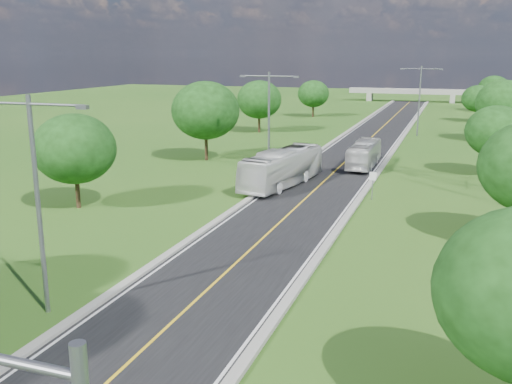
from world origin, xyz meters
TOP-DOWN VIEW (x-y plane):
  - ground at (0.00, 60.00)m, footprint 260.00×260.00m
  - road at (0.00, 66.00)m, footprint 8.00×150.00m
  - curb_left at (-4.25, 66.00)m, footprint 0.50×150.00m
  - curb_right at (4.25, 66.00)m, footprint 0.50×150.00m
  - speed_limit_sign at (5.20, 37.98)m, footprint 0.55×0.09m
  - overpass at (0.00, 140.00)m, footprint 30.00×3.00m
  - streetlight_near_left at (-6.00, 12.00)m, footprint 5.90×0.25m
  - streetlight_mid_left at (-6.00, 45.00)m, footprint 5.90×0.25m
  - streetlight_far_right at (6.00, 78.00)m, footprint 5.90×0.25m
  - tree_lb at (-16.00, 28.00)m, footprint 6.30×6.30m
  - tree_lc at (-15.00, 50.00)m, footprint 7.56×7.56m
  - tree_ld at (-17.00, 74.00)m, footprint 6.72×6.72m
  - tree_le at (-14.50, 98.00)m, footprint 5.88×5.88m
  - tree_rc at (15.00, 52.00)m, footprint 5.88×5.88m
  - tree_rd at (17.00, 76.00)m, footprint 7.14×7.14m
  - tree_re at (14.50, 100.00)m, footprint 5.46×5.46m
  - tree_rf at (18.00, 120.00)m, footprint 6.30×6.30m
  - bus_outbound at (2.38, 51.72)m, footprint 2.28×9.61m
  - bus_inbound at (-3.20, 40.39)m, footprint 4.75×12.13m

SIDE VIEW (x-z plane):
  - ground at x=0.00m, z-range 0.00..0.00m
  - road at x=0.00m, z-range 0.00..0.06m
  - curb_left at x=-4.25m, z-range 0.00..0.22m
  - curb_right at x=4.25m, z-range 0.00..0.22m
  - bus_outbound at x=2.38m, z-range 0.06..2.74m
  - speed_limit_sign at x=5.20m, z-range 0.40..2.80m
  - bus_inbound at x=-3.20m, z-range 0.06..3.36m
  - overpass at x=0.00m, z-range 0.81..4.01m
  - tree_re at x=14.50m, z-range 0.85..7.20m
  - tree_le at x=-14.50m, z-range 0.91..7.75m
  - tree_rc at x=15.00m, z-range 0.91..7.75m
  - tree_lb at x=-16.00m, z-range 0.98..8.31m
  - tree_rf at x=18.00m, z-range 0.98..8.31m
  - tree_ld at x=-17.00m, z-range 1.05..8.86m
  - tree_rd at x=17.00m, z-range 1.11..9.42m
  - tree_lc at x=-15.00m, z-range 1.18..9.97m
  - streetlight_near_left at x=-6.00m, z-range 0.94..10.94m
  - streetlight_mid_left at x=-6.00m, z-range 0.94..10.94m
  - streetlight_far_right at x=6.00m, z-range 0.94..10.94m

